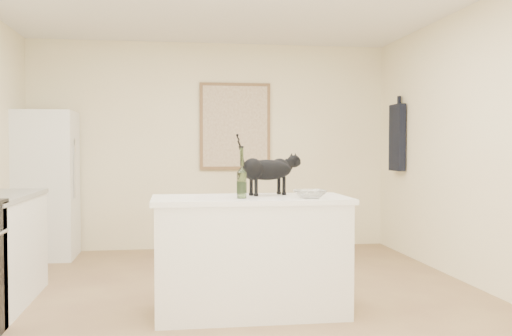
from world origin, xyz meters
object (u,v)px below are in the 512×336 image
object	(u,v)px
wine_bottle	(242,175)
black_cat	(267,173)
glass_bowl	(310,194)
fridge	(45,185)

from	to	relation	value
wine_bottle	black_cat	bearing A→B (deg)	47.25
black_cat	glass_bowl	xyz separation A→B (m)	(0.28, -0.30, -0.15)
black_cat	wine_bottle	world-z (taller)	black_cat
fridge	wine_bottle	bearing A→B (deg)	-53.56
black_cat	wine_bottle	size ratio (longest dim) A/B	1.51
wine_bottle	glass_bowl	world-z (taller)	wine_bottle
black_cat	glass_bowl	size ratio (longest dim) A/B	2.09
glass_bowl	wine_bottle	bearing A→B (deg)	174.05
fridge	wine_bottle	size ratio (longest dim) A/B	4.97
black_cat	wine_bottle	xyz separation A→B (m)	(-0.23, -0.25, -0.01)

